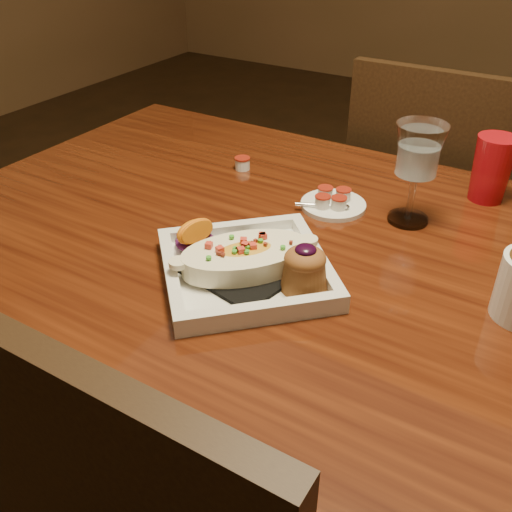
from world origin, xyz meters
The scene contains 7 objects.
table centered at (0.00, 0.00, 0.65)m, with size 1.50×0.90×0.75m.
chair_far centered at (0.00, 0.63, 0.51)m, with size 0.42×0.42×0.93m.
plate centered at (-0.09, -0.12, 0.78)m, with size 0.34×0.34×0.08m.
goblet centered at (0.06, 0.18, 0.87)m, with size 0.09×0.09×0.18m.
saucer centered at (-0.08, 0.15, 0.76)m, with size 0.12×0.12×0.08m.
creamer_loose centered at (-0.31, 0.21, 0.76)m, with size 0.03×0.03×0.03m.
red_tumbler centered at (0.15, 0.34, 0.81)m, with size 0.07×0.07×0.12m, color #B50C16.
Camera 1 is at (0.29, -0.72, 1.25)m, focal length 40.00 mm.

